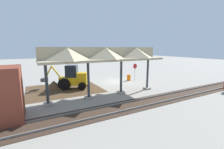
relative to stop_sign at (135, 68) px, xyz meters
name	(u,v)px	position (x,y,z in m)	size (l,w,h in m)	color
ground_plane	(118,82)	(2.71, -0.38, -1.83)	(120.00, 120.00, 0.00)	gray
dirt_work_zone	(64,89)	(10.31, -0.02, -1.82)	(8.20, 7.00, 0.01)	#4C3823
platform_canopy	(106,55)	(7.08, 4.60, 2.33)	(12.07, 3.20, 4.90)	#9E998E
rail_tracks	(162,99)	(2.71, 8.02, -1.80)	(60.00, 2.58, 0.15)	slate
stop_sign	(135,68)	(0.00, 0.00, 0.00)	(0.76, 0.15, 2.53)	gray
backhoe	(72,78)	(9.35, 0.17, -0.57)	(5.28, 3.45, 2.82)	#EAB214
dirt_mound	(54,90)	(11.41, -0.28, -1.83)	(4.46, 4.46, 2.21)	#4C3823
traffic_barrel	(129,77)	(0.81, -0.40, -1.38)	(0.56, 0.56, 0.90)	orange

